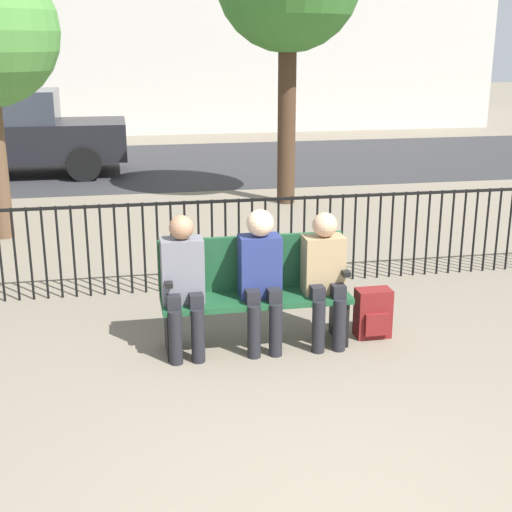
% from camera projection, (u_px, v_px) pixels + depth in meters
% --- Properties ---
extents(park_bench, '(1.58, 0.45, 0.92)m').
position_uv_depth(park_bench, '(254.00, 289.00, 6.02)').
color(park_bench, '#194728').
rests_on(park_bench, ground).
extents(seated_person_0, '(0.34, 0.39, 1.18)m').
position_uv_depth(seated_person_0, '(183.00, 279.00, 5.74)').
color(seated_person_0, black).
rests_on(seated_person_0, ground).
extents(seated_person_1, '(0.34, 0.39, 1.19)m').
position_uv_depth(seated_person_1, '(261.00, 272.00, 5.85)').
color(seated_person_1, black).
rests_on(seated_person_1, ground).
extents(seated_person_2, '(0.34, 0.39, 1.15)m').
position_uv_depth(seated_person_2, '(325.00, 272.00, 5.96)').
color(seated_person_2, black).
rests_on(seated_person_2, ground).
extents(backpack, '(0.30, 0.22, 0.44)m').
position_uv_depth(backpack, '(373.00, 314.00, 6.22)').
color(backpack, maroon).
rests_on(backpack, ground).
extents(fence_railing, '(9.01, 0.03, 0.95)m').
position_uv_depth(fence_railing, '(226.00, 236.00, 7.38)').
color(fence_railing, black).
rests_on(fence_railing, ground).
extents(street_surface, '(24.00, 6.00, 0.01)m').
position_uv_depth(street_surface, '(170.00, 164.00, 15.12)').
color(street_surface, '#2B2B2D').
rests_on(street_surface, ground).
extents(parked_car_0, '(4.20, 1.94, 1.62)m').
position_uv_depth(parked_car_0, '(9.00, 132.00, 13.59)').
color(parked_car_0, black).
rests_on(parked_car_0, ground).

